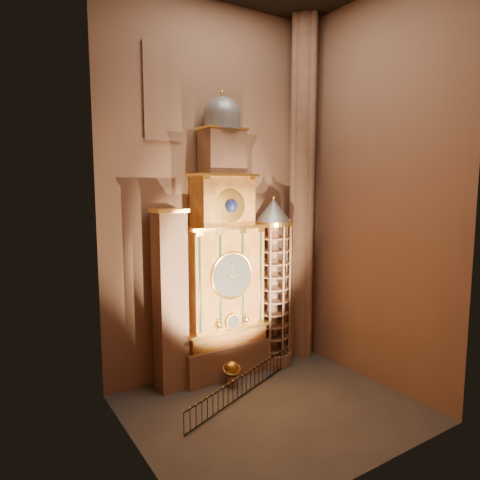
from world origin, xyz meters
TOP-DOWN VIEW (x-y plane):
  - floor at (0.00, 0.00)m, footprint 14.00×14.00m
  - wall_back at (0.00, 6.00)m, footprint 22.00×0.00m
  - wall_left at (-7.00, 0.00)m, footprint 0.00×22.00m
  - wall_right at (7.00, 0.00)m, footprint 0.00×22.00m
  - astronomical_clock at (0.00, 4.96)m, footprint 5.60×2.41m
  - portrait_tower at (-3.40, 4.98)m, footprint 1.80×1.60m
  - stair_turret at (3.50, 4.70)m, footprint 2.50×2.50m
  - gothic_pier at (6.10, 5.00)m, footprint 2.04×2.04m
  - stained_glass_window at (-3.20, 5.92)m, footprint 2.20×0.14m
  - celestial_globe at (-0.44, 3.29)m, footprint 1.22×1.18m
  - iron_railing at (-0.46, 1.95)m, footprint 8.97×3.69m

SIDE VIEW (x-z plane):
  - floor at x=0.00m, z-range 0.00..0.00m
  - iron_railing at x=-0.46m, z-range 0.05..1.22m
  - celestial_globe at x=-0.44m, z-range 0.15..1.62m
  - portrait_tower at x=-3.40m, z-range 0.05..10.25m
  - stair_turret at x=3.50m, z-range -0.13..10.67m
  - astronomical_clock at x=0.00m, z-range -1.67..15.03m
  - wall_back at x=0.00m, z-range 0.00..22.00m
  - wall_left at x=-7.00m, z-range 0.00..22.00m
  - wall_right at x=7.00m, z-range 0.00..22.00m
  - gothic_pier at x=6.10m, z-range 0.00..22.00m
  - stained_glass_window at x=-3.20m, z-range 13.90..19.10m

